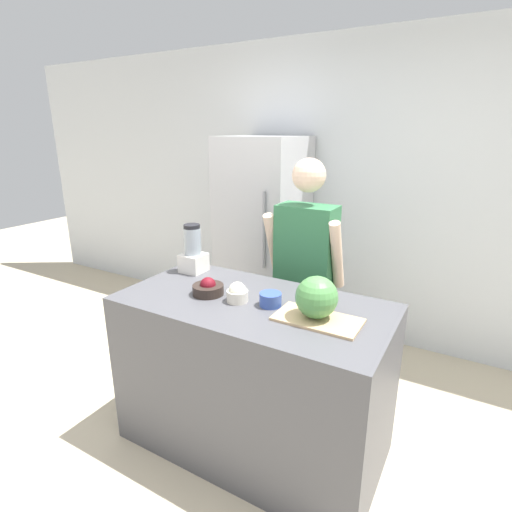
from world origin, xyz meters
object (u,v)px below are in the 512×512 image
at_px(refrigerator, 263,239).
at_px(watermelon, 317,297).
at_px(person, 305,279).
at_px(bowl_small_blue, 270,299).
at_px(blender, 193,252).
at_px(bowl_cherries, 208,288).
at_px(bowl_cream, 237,293).

bearing_deg(refrigerator, watermelon, -52.38).
height_order(refrigerator, person, refrigerator).
bearing_deg(bowl_small_blue, blender, 162.06).
height_order(bowl_cherries, bowl_cream, bowl_cream).
distance_m(refrigerator, bowl_small_blue, 1.54).
relative_size(person, blender, 5.25).
xyz_separation_m(person, bowl_small_blue, (0.08, -0.66, 0.11)).
height_order(refrigerator, bowl_small_blue, refrigerator).
xyz_separation_m(bowl_cherries, bowl_cream, (0.20, -0.00, 0.01)).
bearing_deg(refrigerator, blender, -85.78).
bearing_deg(watermelon, person, 116.96).
height_order(watermelon, bowl_cream, watermelon).
bearing_deg(bowl_cherries, bowl_small_blue, 5.87).
height_order(person, bowl_cream, person).
height_order(refrigerator, bowl_cream, refrigerator).
relative_size(watermelon, bowl_cream, 1.79).
distance_m(person, bowl_small_blue, 0.67).
bearing_deg(bowl_cream, blender, 152.55).
bearing_deg(blender, watermelon, -14.86).
height_order(bowl_cherries, blender, blender).
height_order(bowl_cherries, bowl_small_blue, bowl_cherries).
bearing_deg(watermelon, refrigerator, 127.62).
relative_size(bowl_cream, bowl_small_blue, 1.00).
bearing_deg(person, refrigerator, 136.20).
relative_size(refrigerator, watermelon, 8.53).
bearing_deg(watermelon, blender, 165.14).
height_order(refrigerator, blender, refrigerator).
distance_m(person, blender, 0.78).
bearing_deg(bowl_small_blue, refrigerator, 120.33).
relative_size(bowl_small_blue, blender, 0.37).
distance_m(bowl_small_blue, blender, 0.74).
bearing_deg(bowl_cream, bowl_cherries, 179.46).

